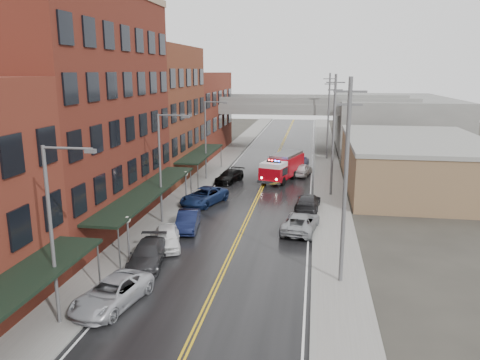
{
  "coord_description": "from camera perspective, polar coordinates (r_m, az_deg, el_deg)",
  "views": [
    {
      "loc": [
        5.36,
        -11.3,
        12.31
      ],
      "look_at": [
        -0.9,
        27.86,
        3.0
      ],
      "focal_mm": 35.0,
      "sensor_mm": 36.0,
      "label": 1
    }
  ],
  "objects": [
    {
      "name": "tan_building",
      "position": [
        53.31,
        20.44,
        1.77
      ],
      "size": [
        14.0,
        22.0,
        5.0
      ],
      "primitive_type": "cube",
      "color": "olive",
      "rests_on": "ground"
    },
    {
      "name": "right_far_block",
      "position": [
        82.7,
        17.96,
        6.81
      ],
      "size": [
        18.0,
        30.0,
        8.0
      ],
      "primitive_type": "cube",
      "color": "slate",
      "rests_on": "ground"
    },
    {
      "name": "parked_car_left_3",
      "position": [
        31.16,
        -11.18,
        -8.86
      ],
      "size": [
        2.81,
        5.33,
        1.47
      ],
      "primitive_type": "imported",
      "rotation": [
        0.0,
        0.0,
        0.15
      ],
      "color": "#28282B",
      "rests_on": "ground"
    },
    {
      "name": "sidewalk_left",
      "position": [
        44.9,
        -7.66,
        -2.72
      ],
      "size": [
        3.0,
        160.0,
        0.15
      ],
      "primitive_type": "cube",
      "color": "slate",
      "rests_on": "ground"
    },
    {
      "name": "parked_car_right_2",
      "position": [
        56.48,
        7.58,
        1.29
      ],
      "size": [
        2.68,
        4.69,
        1.5
      ],
      "primitive_type": "imported",
      "rotation": [
        0.0,
        0.0,
        2.93
      ],
      "color": "silver",
      "rests_on": "ground"
    },
    {
      "name": "parked_car_right_1",
      "position": [
        42.71,
        8.27,
        -2.66
      ],
      "size": [
        2.44,
        5.2,
        1.47
      ],
      "primitive_type": "imported",
      "rotation": [
        0.0,
        0.0,
        3.06
      ],
      "color": "#242427",
      "rests_on": "ground"
    },
    {
      "name": "street_lamp_2",
      "position": [
        53.15,
        -3.97,
        5.48
      ],
      "size": [
        2.64,
        0.22,
        9.0
      ],
      "color": "#59595B",
      "rests_on": "ground"
    },
    {
      "name": "parked_car_left_4",
      "position": [
        33.88,
        -8.89,
        -6.89
      ],
      "size": [
        3.08,
        4.79,
        1.52
      ],
      "primitive_type": "imported",
      "rotation": [
        0.0,
        0.0,
        0.31
      ],
      "color": "white",
      "rests_on": "ground"
    },
    {
      "name": "utility_pole_1",
      "position": [
        46.73,
        11.32,
        5.57
      ],
      "size": [
        1.8,
        0.24,
        12.0
      ],
      "color": "#59595B",
      "rests_on": "ground"
    },
    {
      "name": "parked_car_left_2",
      "position": [
        26.53,
        -15.35,
        -13.17
      ],
      "size": [
        3.45,
        5.66,
        1.47
      ],
      "primitive_type": "imported",
      "rotation": [
        0.0,
        0.0,
        -0.2
      ],
      "color": "#AEB0B7",
      "rests_on": "ground"
    },
    {
      "name": "road",
      "position": [
        43.43,
        1.62,
        -3.25
      ],
      "size": [
        11.0,
        160.0,
        0.02
      ],
      "primitive_type": "cube",
      "color": "black",
      "rests_on": "ground"
    },
    {
      "name": "parked_car_left_5",
      "position": [
        37.28,
        -6.38,
        -4.95
      ],
      "size": [
        2.18,
        4.7,
        1.49
      ],
      "primitive_type": "imported",
      "rotation": [
        0.0,
        0.0,
        0.14
      ],
      "color": "black",
      "rests_on": "ground"
    },
    {
      "name": "parked_car_left_6",
      "position": [
        44.14,
        -4.39,
        -1.98
      ],
      "size": [
        4.3,
        6.12,
        1.55
      ],
      "primitive_type": "imported",
      "rotation": [
        0.0,
        0.0,
        -0.34
      ],
      "color": "#15254F",
      "rests_on": "ground"
    },
    {
      "name": "curb_right",
      "position": [
        43.08,
        9.11,
        -3.46
      ],
      "size": [
        0.3,
        160.0,
        0.15
      ],
      "primitive_type": "cube",
      "color": "gray",
      "rests_on": "ground"
    },
    {
      "name": "overpass",
      "position": [
        73.77,
        4.94,
        8.25
      ],
      "size": [
        40.0,
        10.0,
        7.5
      ],
      "color": "slate",
      "rests_on": "ground"
    },
    {
      "name": "parked_car_left_7",
      "position": [
        52.65,
        -1.29,
        0.46
      ],
      "size": [
        3.13,
        5.1,
        1.38
      ],
      "primitive_type": "imported",
      "rotation": [
        0.0,
        0.0,
        -0.27
      ],
      "color": "black",
      "rests_on": "ground"
    },
    {
      "name": "street_lamp_1",
      "position": [
        37.94,
        -9.39,
        2.21
      ],
      "size": [
        2.64,
        0.22,
        9.0
      ],
      "color": "#59595B",
      "rests_on": "ground"
    },
    {
      "name": "parked_car_right_3",
      "position": [
        60.24,
        7.25,
        2.11
      ],
      "size": [
        2.4,
        5.16,
        1.64
      ],
      "primitive_type": "imported",
      "rotation": [
        0.0,
        0.0,
        3.0
      ],
      "color": "black",
      "rests_on": "ground"
    },
    {
      "name": "awning_1",
      "position": [
        37.8,
        -11.1,
        -1.32
      ],
      "size": [
        2.6,
        18.0,
        3.09
      ],
      "color": "black",
      "rests_on": "ground"
    },
    {
      "name": "sidewalk_right",
      "position": [
        43.12,
        11.3,
        -3.54
      ],
      "size": [
        3.0,
        160.0,
        0.15
      ],
      "primitive_type": "cube",
      "color": "slate",
      "rests_on": "ground"
    },
    {
      "name": "parked_car_right_0",
      "position": [
        36.97,
        7.39,
        -5.15
      ],
      "size": [
        3.2,
        5.6,
        1.47
      ],
      "primitive_type": "imported",
      "rotation": [
        0.0,
        0.0,
        2.99
      ],
      "color": "#929599",
      "rests_on": "ground"
    },
    {
      "name": "brick_building_b",
      "position": [
        39.19,
        -19.57,
        7.61
      ],
      "size": [
        9.0,
        20.0,
        18.0
      ],
      "primitive_type": "cube",
      "color": "#562516",
      "rests_on": "ground"
    },
    {
      "name": "awning_2",
      "position": [
        54.18,
        -4.78,
        3.26
      ],
      "size": [
        2.6,
        13.0,
        3.09
      ],
      "color": "black",
      "rests_on": "ground"
    },
    {
      "name": "globe_lamp_1",
      "position": [
        31.37,
        -13.53,
        -5.76
      ],
      "size": [
        0.44,
        0.44,
        3.12
      ],
      "color": "#59595B",
      "rests_on": "ground"
    },
    {
      "name": "utility_pole_2",
      "position": [
        66.6,
        10.73,
        7.81
      ],
      "size": [
        1.8,
        0.24,
        12.0
      ],
      "color": "#59595B",
      "rests_on": "ground"
    },
    {
      "name": "street_lamp_0",
      "position": [
        23.78,
        -21.59,
        -5.19
      ],
      "size": [
        2.64,
        0.22,
        9.0
      ],
      "color": "#59595B",
      "rests_on": "ground"
    },
    {
      "name": "fire_truck",
      "position": [
        53.88,
        5.19,
        1.68
      ],
      "size": [
        4.96,
        8.42,
        2.93
      ],
      "rotation": [
        0.0,
        0.0,
        -0.3
      ],
      "color": "#A00712",
      "rests_on": "ground"
    },
    {
      "name": "globe_lamp_2",
      "position": [
        44.1,
        -6.63,
        0.02
      ],
      "size": [
        0.44,
        0.44,
        3.12
      ],
      "color": "#59595B",
      "rests_on": "ground"
    },
    {
      "name": "brick_building_c",
      "position": [
        55.27,
        -10.79,
        7.99
      ],
      "size": [
        9.0,
        15.0,
        15.0
      ],
      "primitive_type": "cube",
      "color": "brown",
      "rests_on": "ground"
    },
    {
      "name": "brick_building_far",
      "position": [
        72.05,
        -6.02,
        8.12
      ],
      "size": [
        9.0,
        20.0,
        12.0
      ],
      "primitive_type": "cube",
      "color": "maroon",
      "rests_on": "ground"
    },
    {
      "name": "utility_pole_0",
      "position": [
        27.04,
        12.75,
        0.05
      ],
      "size": [
        1.8,
        0.24,
        12.0
      ],
      "color": "#59595B",
      "rests_on": "ground"
    },
    {
      "name": "curb_left",
      "position": [
        44.47,
        -5.62,
        -2.83
      ],
      "size": [
        0.3,
        160.0,
        0.15
      ],
      "primitive_type": "cube",
      "color": "gray",
      "rests_on": "ground"
    }
  ]
}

